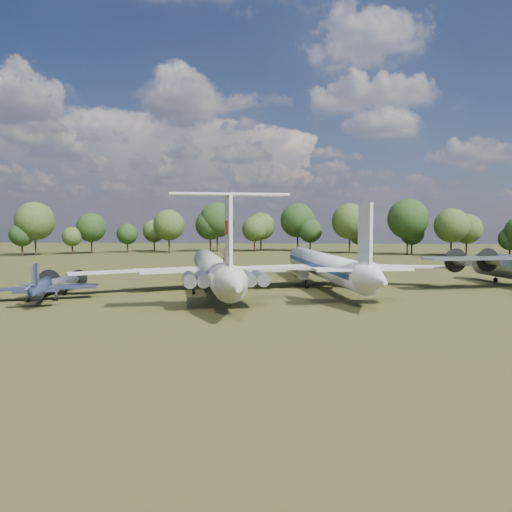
# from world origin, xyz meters

# --- Properties ---
(ground) EXTENTS (300.00, 300.00, 0.00)m
(ground) POSITION_xyz_m (0.00, 0.00, 0.00)
(ground) COLOR #253A13
(ground) RESTS_ON ground
(il62_airliner) EXTENTS (48.87, 57.00, 4.82)m
(il62_airliner) POSITION_xyz_m (-0.38, 2.28, 2.41)
(il62_airliner) COLOR beige
(il62_airliner) RESTS_ON ground
(tu104_jet) EXTENTS (45.44, 54.93, 4.86)m
(tu104_jet) POSITION_xyz_m (14.81, 8.15, 2.43)
(tu104_jet) COLOR silver
(tu104_jet) RESTS_ON ground
(small_prop_west) EXTENTS (17.53, 20.11, 2.47)m
(small_prop_west) POSITION_xyz_m (-19.62, -6.91, 1.23)
(small_prop_west) COLOR black
(small_prop_west) RESTS_ON ground
(small_prop_northwest) EXTENTS (11.36, 14.98, 2.11)m
(small_prop_northwest) POSITION_xyz_m (-20.52, -1.74, 1.06)
(small_prop_northwest) COLOR #94969B
(small_prop_northwest) RESTS_ON ground
(person_on_il62) EXTENTS (0.80, 0.64, 1.92)m
(person_on_il62) POSITION_xyz_m (2.99, -10.78, 5.78)
(person_on_il62) COLOR olive
(person_on_il62) RESTS_ON il62_airliner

